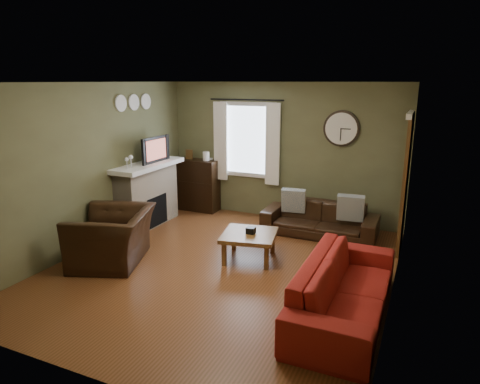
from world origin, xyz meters
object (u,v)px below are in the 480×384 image
at_px(armchair, 113,237).
at_px(bookshelf, 197,185).
at_px(sofa_brown, 319,219).
at_px(coffee_table, 249,246).
at_px(sofa_red, 345,288).

bearing_deg(armchair, bookshelf, 163.27).
bearing_deg(sofa_brown, armchair, -136.64).
distance_m(bookshelf, armchair, 2.85).
height_order(sofa_brown, coffee_table, sofa_brown).
xyz_separation_m(sofa_red, coffee_table, (-1.61, 1.02, -0.12)).
bearing_deg(sofa_brown, coffee_table, -115.57).
bearing_deg(bookshelf, coffee_table, -44.32).
height_order(sofa_red, coffee_table, sofa_red).
relative_size(sofa_brown, sofa_red, 0.86).
height_order(bookshelf, sofa_brown, bookshelf).
distance_m(sofa_brown, sofa_red, 2.65).
xyz_separation_m(bookshelf, sofa_brown, (2.69, -0.46, -0.24)).
height_order(bookshelf, sofa_red, bookshelf).
height_order(sofa_red, armchair, armchair).
bearing_deg(coffee_table, sofa_red, -32.45).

